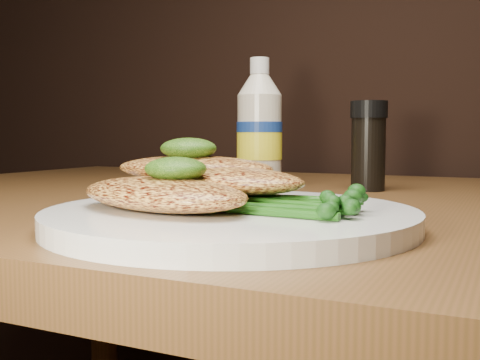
% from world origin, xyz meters
% --- Properties ---
extents(plate, '(0.30, 0.30, 0.02)m').
position_xyz_m(plate, '(0.06, 0.81, 0.76)').
color(plate, white).
rests_on(plate, dining_table).
extents(chicken_front, '(0.18, 0.13, 0.03)m').
position_xyz_m(chicken_front, '(0.02, 0.78, 0.78)').
color(chicken_front, '#EDAB4B').
rests_on(chicken_front, plate).
extents(chicken_mid, '(0.17, 0.11, 0.02)m').
position_xyz_m(chicken_mid, '(0.04, 0.83, 0.79)').
color(chicken_mid, '#EDAB4B').
rests_on(chicken_mid, plate).
extents(chicken_back, '(0.15, 0.09, 0.02)m').
position_xyz_m(chicken_back, '(0.00, 0.85, 0.79)').
color(chicken_back, '#EDAB4B').
rests_on(chicken_back, plate).
extents(pesto_front, '(0.06, 0.06, 0.02)m').
position_xyz_m(pesto_front, '(0.03, 0.78, 0.80)').
color(pesto_front, black).
rests_on(pesto_front, chicken_front).
extents(pesto_back, '(0.05, 0.05, 0.02)m').
position_xyz_m(pesto_back, '(0.00, 0.84, 0.81)').
color(pesto_back, black).
rests_on(pesto_back, chicken_back).
extents(broccolini_bundle, '(0.17, 0.14, 0.02)m').
position_xyz_m(broccolini_bundle, '(0.10, 0.81, 0.78)').
color(broccolini_bundle, '#1C5512').
rests_on(broccolini_bundle, plate).
extents(mayo_bottle, '(0.07, 0.07, 0.18)m').
position_xyz_m(mayo_bottle, '(-0.06, 1.14, 0.84)').
color(mayo_bottle, beige).
rests_on(mayo_bottle, dining_table).
extents(pepper_grinder, '(0.06, 0.06, 0.12)m').
position_xyz_m(pepper_grinder, '(0.09, 1.16, 0.81)').
color(pepper_grinder, black).
rests_on(pepper_grinder, dining_table).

